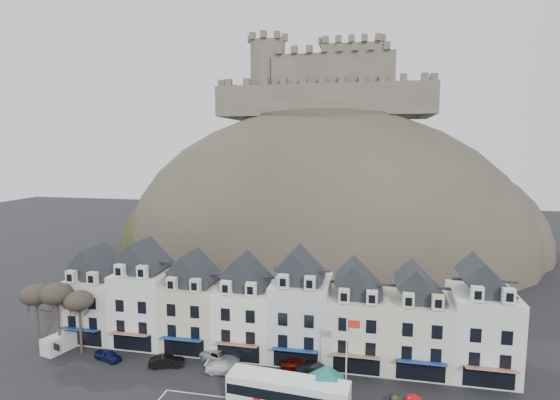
# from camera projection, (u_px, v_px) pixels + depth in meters

# --- Properties ---
(townhouse_terrace) EXTENTS (54.40, 9.35, 11.80)m
(townhouse_terrace) POSITION_uv_depth(u_px,v_px,m) (275.00, 309.00, 53.54)
(townhouse_terrace) COLOR beige
(townhouse_terrace) RESTS_ON ground
(castle_hill) EXTENTS (100.00, 76.00, 68.00)m
(castle_hill) POSITION_uv_depth(u_px,v_px,m) (327.00, 250.00, 105.42)
(castle_hill) COLOR #3C372E
(castle_hill) RESTS_ON ground
(castle) EXTENTS (50.20, 22.20, 22.00)m
(castle) POSITION_uv_depth(u_px,v_px,m) (329.00, 84.00, 107.29)
(castle) COLOR brown
(castle) RESTS_ON ground
(tree_left_far) EXTENTS (3.61, 3.61, 8.24)m
(tree_left_far) POSITION_uv_depth(u_px,v_px,m) (36.00, 295.00, 53.94)
(tree_left_far) COLOR #342921
(tree_left_far) RESTS_ON ground
(tree_left_mid) EXTENTS (3.78, 3.78, 8.64)m
(tree_left_mid) POSITION_uv_depth(u_px,v_px,m) (57.00, 294.00, 53.29)
(tree_left_mid) COLOR #342921
(tree_left_mid) RESTS_ON ground
(tree_left_near) EXTENTS (3.43, 3.43, 7.84)m
(tree_left_near) POSITION_uv_depth(u_px,v_px,m) (79.00, 301.00, 52.77)
(tree_left_near) COLOR #342921
(tree_left_near) RESTS_ON ground
(bus) EXTENTS (11.96, 3.74, 3.32)m
(bus) POSITION_uv_depth(u_px,v_px,m) (288.00, 393.00, 41.72)
(bus) COLOR #262628
(bus) RESTS_ON ground
(bus_shelter) EXTENTS (6.95, 6.95, 4.43)m
(bus_shelter) POSITION_uv_depth(u_px,v_px,m) (327.00, 375.00, 41.91)
(bus_shelter) COLOR black
(bus_shelter) RESTS_ON ground
(flagpole) EXTENTS (1.29, 0.13, 8.93)m
(flagpole) POSITION_uv_depth(u_px,v_px,m) (348.00, 355.00, 42.42)
(flagpole) COLOR silver
(flagpole) RESTS_ON ground
(white_van) EXTENTS (3.00, 4.76, 2.02)m
(white_van) POSITION_uv_depth(u_px,v_px,m) (61.00, 342.00, 54.23)
(white_van) COLOR silver
(white_van) RESTS_ON ground
(car_navy) EXTENTS (3.85, 2.43, 1.22)m
(car_navy) POSITION_uv_depth(u_px,v_px,m) (108.00, 355.00, 51.68)
(car_navy) COLOR #0C123F
(car_navy) RESTS_ON ground
(car_black) EXTENTS (4.21, 2.55, 1.31)m
(car_black) POSITION_uv_depth(u_px,v_px,m) (167.00, 361.00, 50.15)
(car_black) COLOR black
(car_black) RESTS_ON ground
(car_silver) EXTENTS (5.34, 3.80, 1.37)m
(car_silver) POSITION_uv_depth(u_px,v_px,m) (220.00, 356.00, 51.29)
(car_silver) COLOR silver
(car_silver) RESTS_ON ground
(car_white) EXTENTS (4.46, 2.13, 1.25)m
(car_white) POSITION_uv_depth(u_px,v_px,m) (224.00, 368.00, 48.74)
(car_white) COLOR white
(car_white) RESTS_ON ground
(car_maroon) EXTENTS (4.49, 2.17, 1.48)m
(car_maroon) POSITION_uv_depth(u_px,v_px,m) (300.00, 363.00, 49.50)
(car_maroon) COLOR #530B04
(car_maroon) RESTS_ON ground
(car_charcoal) EXTENTS (4.71, 2.73, 1.47)m
(car_charcoal) POSITION_uv_depth(u_px,v_px,m) (317.00, 371.00, 47.79)
(car_charcoal) COLOR black
(car_charcoal) RESTS_ON ground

